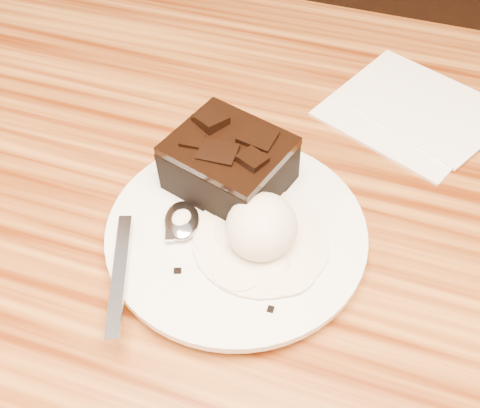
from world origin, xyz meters
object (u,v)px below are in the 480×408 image
(plate, at_px, (236,235))
(brownie, at_px, (229,166))
(ice_cream_scoop, at_px, (262,227))
(napkin, at_px, (410,109))
(dining_table, at_px, (219,381))
(spoon, at_px, (182,222))

(plate, relative_size, brownie, 2.33)
(ice_cream_scoop, bearing_deg, napkin, 67.26)
(plate, height_order, ice_cream_scoop, ice_cream_scoop)
(napkin, bearing_deg, ice_cream_scoop, -112.74)
(ice_cream_scoop, distance_m, napkin, 0.26)
(dining_table, height_order, ice_cream_scoop, ice_cream_scoop)
(spoon, distance_m, napkin, 0.29)
(dining_table, bearing_deg, spoon, -109.93)
(dining_table, bearing_deg, plate, -27.81)
(plate, height_order, napkin, plate)
(napkin, bearing_deg, brownie, -129.09)
(spoon, height_order, napkin, spoon)
(plate, distance_m, napkin, 0.26)
(dining_table, xyz_separation_m, napkin, (0.16, 0.21, 0.38))
(brownie, bearing_deg, dining_table, -111.46)
(ice_cream_scoop, relative_size, spoon, 0.36)
(spoon, xyz_separation_m, napkin, (0.17, 0.24, -0.02))
(plate, bearing_deg, dining_table, 152.19)
(dining_table, xyz_separation_m, ice_cream_scoop, (0.06, -0.03, 0.41))
(brownie, xyz_separation_m, spoon, (-0.02, -0.06, -0.02))
(dining_table, bearing_deg, napkin, 53.03)
(dining_table, height_order, brownie, brownie)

